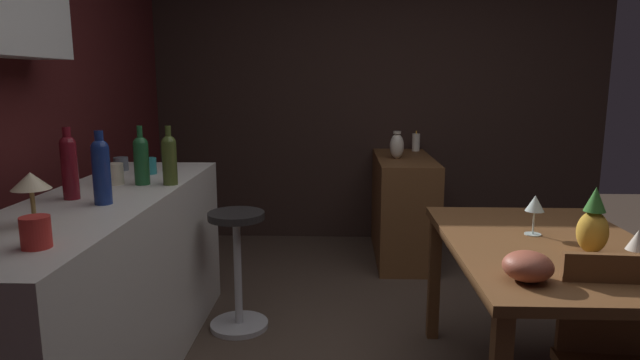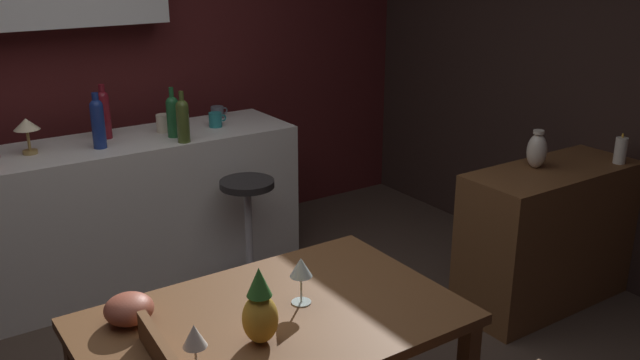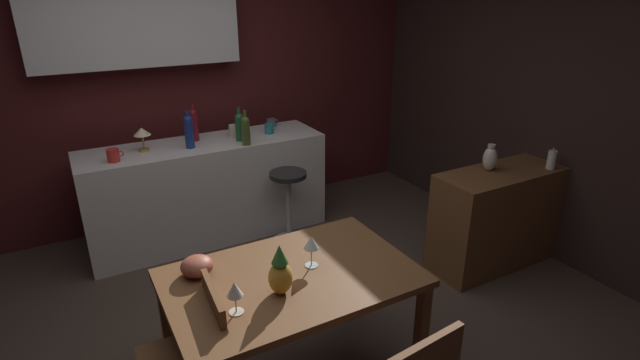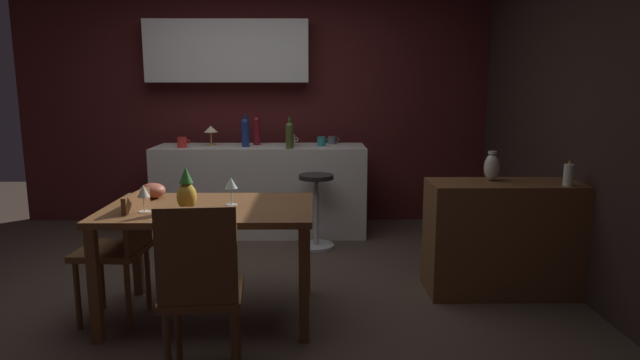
# 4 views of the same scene
# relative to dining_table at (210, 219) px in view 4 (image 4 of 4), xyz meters

# --- Properties ---
(ground_plane) EXTENTS (9.00, 9.00, 0.00)m
(ground_plane) POSITION_rel_dining_table_xyz_m (0.06, 0.48, -0.65)
(ground_plane) COLOR #47382D
(wall_kitchen_back) EXTENTS (5.20, 0.33, 2.60)m
(wall_kitchen_back) POSITION_rel_dining_table_xyz_m (-0.00, 2.56, 0.76)
(wall_kitchen_back) COLOR #4C1919
(wall_kitchen_back) RESTS_ON ground_plane
(wall_side_right) EXTENTS (0.10, 4.40, 2.60)m
(wall_side_right) POSITION_rel_dining_table_xyz_m (2.61, 0.78, 0.65)
(wall_side_right) COLOR #33231E
(wall_side_right) RESTS_ON ground_plane
(dining_table) EXTENTS (1.32, 0.85, 0.74)m
(dining_table) POSITION_rel_dining_table_xyz_m (0.00, 0.00, 0.00)
(dining_table) COLOR brown
(dining_table) RESTS_ON ground_plane
(kitchen_counter) EXTENTS (2.10, 0.60, 0.90)m
(kitchen_counter) POSITION_rel_dining_table_xyz_m (0.13, 2.00, -0.20)
(kitchen_counter) COLOR silver
(kitchen_counter) RESTS_ON ground_plane
(sideboard_cabinet) EXTENTS (1.10, 0.44, 0.82)m
(sideboard_cabinet) POSITION_rel_dining_table_xyz_m (2.04, 0.39, -0.24)
(sideboard_cabinet) COLOR brown
(sideboard_cabinet) RESTS_ON ground_plane
(chair_near_window) EXTENTS (0.43, 0.43, 0.84)m
(chair_near_window) POSITION_rel_dining_table_xyz_m (-0.56, -0.05, -0.17)
(chair_near_window) COLOR brown
(chair_near_window) RESTS_ON ground_plane
(chair_by_doorway) EXTENTS (0.44, 0.44, 0.95)m
(chair_by_doorway) POSITION_rel_dining_table_xyz_m (0.11, -0.82, -0.14)
(chair_by_doorway) COLOR brown
(chair_by_doorway) RESTS_ON ground_plane
(bar_stool) EXTENTS (0.34, 0.34, 0.69)m
(bar_stool) POSITION_rel_dining_table_xyz_m (0.69, 1.48, -0.28)
(bar_stool) COLOR #262323
(bar_stool) RESTS_ON ground_plane
(wine_glass_left) EXTENTS (0.08, 0.08, 0.17)m
(wine_glass_left) POSITION_rel_dining_table_xyz_m (-0.36, -0.16, 0.21)
(wine_glass_left) COLOR silver
(wine_glass_left) RESTS_ON dining_table
(wine_glass_right) EXTENTS (0.08, 0.08, 0.18)m
(wine_glass_right) POSITION_rel_dining_table_xyz_m (0.14, 0.03, 0.23)
(wine_glass_right) COLOR silver
(wine_glass_right) RESTS_ON dining_table
(pineapple_centerpiece) EXTENTS (0.12, 0.12, 0.27)m
(pineapple_centerpiece) POSITION_rel_dining_table_xyz_m (-0.11, -0.12, 0.20)
(pineapple_centerpiece) COLOR gold
(pineapple_centerpiece) RESTS_ON dining_table
(fruit_bowl) EXTENTS (0.17, 0.17, 0.10)m
(fruit_bowl) POSITION_rel_dining_table_xyz_m (-0.43, 0.25, 0.14)
(fruit_bowl) COLOR #9E4C38
(fruit_bowl) RESTS_ON dining_table
(wine_bottle_green) EXTENTS (0.08, 0.08, 0.30)m
(wine_bottle_green) POSITION_rel_dining_table_xyz_m (0.43, 1.91, 0.38)
(wine_bottle_green) COLOR #1E592D
(wine_bottle_green) RESTS_ON kitchen_counter
(wine_bottle_cobalt) EXTENTS (0.08, 0.08, 0.32)m
(wine_bottle_cobalt) POSITION_rel_dining_table_xyz_m (-0.01, 1.92, 0.40)
(wine_bottle_cobalt) COLOR navy
(wine_bottle_cobalt) RESTS_ON kitchen_counter
(wine_bottle_olive) EXTENTS (0.07, 0.07, 0.30)m
(wine_bottle_olive) POSITION_rel_dining_table_xyz_m (0.43, 1.76, 0.39)
(wine_bottle_olive) COLOR #475623
(wine_bottle_olive) RESTS_ON kitchen_counter
(wine_bottle_ruby) EXTENTS (0.07, 0.07, 0.32)m
(wine_bottle_ruby) POSITION_rel_dining_table_xyz_m (0.08, 2.10, 0.41)
(wine_bottle_ruby) COLOR maroon
(wine_bottle_ruby) RESTS_ON kitchen_counter
(cup_cream) EXTENTS (0.13, 0.09, 0.11)m
(cup_cream) POSITION_rel_dining_table_xyz_m (0.43, 2.05, 0.30)
(cup_cream) COLOR beige
(cup_cream) RESTS_ON kitchen_counter
(cup_slate) EXTENTS (0.12, 0.08, 0.08)m
(cup_slate) POSITION_rel_dining_table_xyz_m (0.85, 2.19, 0.29)
(cup_slate) COLOR #515660
(cup_slate) RESTS_ON kitchen_counter
(cup_red) EXTENTS (0.13, 0.09, 0.10)m
(cup_red) POSITION_rel_dining_table_xyz_m (-0.62, 1.87, 0.30)
(cup_red) COLOR red
(cup_red) RESTS_ON kitchen_counter
(cup_teal) EXTENTS (0.12, 0.08, 0.09)m
(cup_teal) POSITION_rel_dining_table_xyz_m (0.74, 1.98, 0.29)
(cup_teal) COLOR teal
(cup_teal) RESTS_ON kitchen_counter
(counter_lamp) EXTENTS (0.14, 0.14, 0.20)m
(counter_lamp) POSITION_rel_dining_table_xyz_m (-0.37, 2.02, 0.40)
(counter_lamp) COLOR #A58447
(counter_lamp) RESTS_ON kitchen_counter
(pillar_candle_tall) EXTENTS (0.07, 0.07, 0.18)m
(pillar_candle_tall) POSITION_rel_dining_table_xyz_m (2.41, 0.24, 0.24)
(pillar_candle_tall) COLOR white
(pillar_candle_tall) RESTS_ON sideboard_cabinet
(vase_ceramic_ivory) EXTENTS (0.11, 0.11, 0.21)m
(vase_ceramic_ivory) POSITION_rel_dining_table_xyz_m (1.95, 0.46, 0.27)
(vase_ceramic_ivory) COLOR beige
(vase_ceramic_ivory) RESTS_ON sideboard_cabinet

